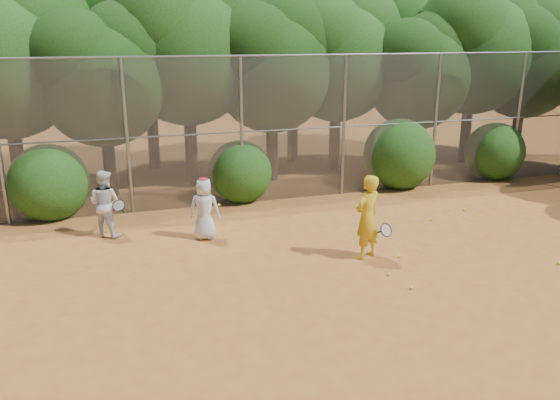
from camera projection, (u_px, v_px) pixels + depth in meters
name	position (u px, v px, depth m)	size (l,w,h in m)	color
ground	(371.00, 290.00, 10.13)	(80.00, 80.00, 0.00)	#A96026
fence_back	(273.00, 128.00, 14.97)	(20.05, 0.09, 4.03)	gray
tree_1	(4.00, 48.00, 14.74)	(4.64, 4.03, 6.35)	black
tree_2	(103.00, 70.00, 14.97)	(3.99, 3.47, 5.47)	black
tree_3	(188.00, 39.00, 16.37)	(4.89, 4.26, 6.70)	black
tree_4	(273.00, 60.00, 16.70)	(4.19, 3.64, 5.73)	black
tree_5	(338.00, 49.00, 18.06)	(4.51, 3.92, 6.17)	black
tree_6	(419.00, 68.00, 18.02)	(3.86, 3.36, 5.29)	black
tree_7	(475.00, 41.00, 19.05)	(4.77, 4.14, 6.53)	black
tree_8	(527.00, 55.00, 19.47)	(4.25, 3.70, 5.82)	black
tree_10	(148.00, 31.00, 18.03)	(5.15, 4.48, 7.06)	black
tree_11	(294.00, 45.00, 19.21)	(4.64, 4.03, 6.35)	black
tree_12	(401.00, 34.00, 20.93)	(5.02, 4.37, 6.88)	black
bush_0	(49.00, 179.00, 13.89)	(2.00, 2.00, 2.00)	#1B4611
bush_1	(240.00, 169.00, 15.34)	(1.80, 1.80, 1.80)	#1B4611
bush_2	(399.00, 151.00, 16.69)	(2.20, 2.20, 2.20)	#1B4611
bush_3	(495.00, 149.00, 17.73)	(1.90, 1.90, 1.90)	#1B4611
player_yellow	(367.00, 217.00, 11.32)	(0.91, 0.68, 1.81)	gold
player_teen	(204.00, 209.00, 12.44)	(0.82, 0.69, 1.47)	white
player_white	(105.00, 203.00, 12.62)	(0.97, 0.93, 1.57)	silver
ball_0	(399.00, 256.00, 11.55)	(0.07, 0.07, 0.07)	#C2D326
ball_1	(464.00, 210.00, 14.59)	(0.07, 0.07, 0.07)	#C2D326
ball_2	(411.00, 288.00, 10.12)	(0.07, 0.07, 0.07)	#C2D326
ball_3	(559.00, 264.00, 11.19)	(0.07, 0.07, 0.07)	#C2D326
ball_4	(389.00, 274.00, 10.68)	(0.07, 0.07, 0.07)	#C2D326
ball_5	(431.00, 219.00, 13.83)	(0.07, 0.07, 0.07)	#C2D326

